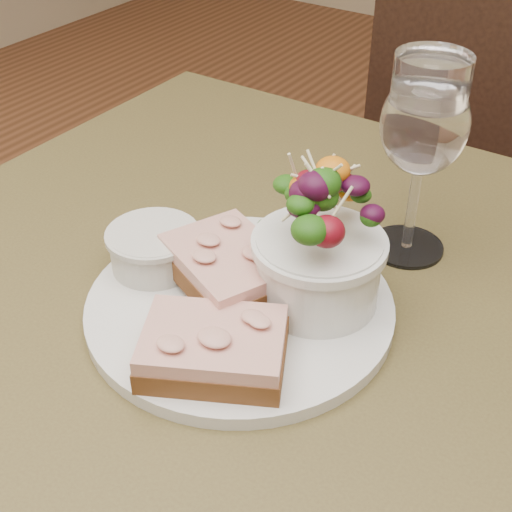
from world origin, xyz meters
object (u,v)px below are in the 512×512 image
Objects in this scene: sandwich_back at (228,266)px; wine_glass at (424,130)px; dinner_plate at (240,306)px; sandwich_front at (213,348)px; cafe_table at (266,407)px; ramekin at (154,247)px; salad_bowl at (320,241)px; chair_far at (494,303)px.

wine_glass is (0.10, 0.15, 0.09)m from sandwich_back.
dinner_plate is 1.97× the size of sandwich_back.
sandwich_back reaches higher than sandwich_front.
ramekin is at bearing -179.69° from cafe_table.
cafe_table is 10.52× the size of ramekin.
ramekin is 0.43× the size of wine_glass.
salad_bowl is at bearing 15.17° from ramekin.
salad_bowl is at bearing 35.72° from dinner_plate.
salad_bowl is (-0.02, -0.68, 0.53)m from chair_far.
sandwich_front is 1.02× the size of salad_bowl.
chair_far is at bearing 86.69° from cafe_table.
sandwich_back is 0.08m from salad_bowl.
wine_glass is (0.05, 0.23, 0.10)m from sandwich_front.
chair_far reaches higher than dinner_plate.
chair_far is 0.86m from dinner_plate.
ramekin is at bearing -148.08° from sandwich_back.
ramekin is (-0.09, -0.00, 0.03)m from dinner_plate.
chair_far reaches higher than sandwich_back.
chair_far is 3.49× the size of dinner_plate.
sandwich_back is 0.07m from ramekin.
sandwich_front is 0.12m from salad_bowl.
chair_far is 0.93m from sandwich_front.
dinner_plate is at bearing 86.20° from chair_far.
dinner_plate is 2.03× the size of salad_bowl.
sandwich_front is at bearing -69.90° from dinner_plate.
wine_glass is (0.05, 0.16, 0.22)m from cafe_table.
chair_far is at bearing 107.04° from sandwich_back.
dinner_plate is (-0.03, 0.00, 0.11)m from cafe_table.
chair_far reaches higher than cafe_table.
wine_glass is (0.03, 0.13, 0.05)m from salad_bowl.
dinner_plate is at bearing 178.47° from cafe_table.
salad_bowl is (0.14, 0.04, 0.04)m from ramekin.
sandwich_back is at bearing 153.08° from dinner_plate.
chair_far reaches higher than sandwich_front.
dinner_plate is 1.47× the size of wine_glass.
salad_bowl is at bearing -101.89° from wine_glass.
wine_glass is (0.17, 0.16, 0.09)m from ramekin.
sandwich_front is 1.71× the size of ramekin.
sandwich_back is (-0.04, 0.08, 0.01)m from sandwich_front.
dinner_plate is at bearing 83.15° from sandwich_front.
ramekin is 0.60× the size of salad_bowl.
salad_bowl is 0.14m from wine_glass.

